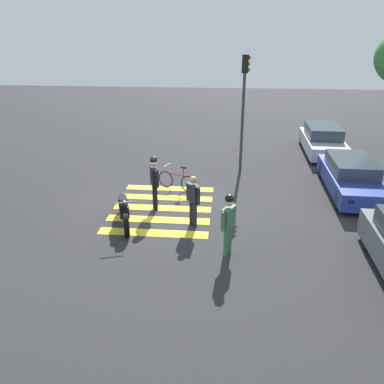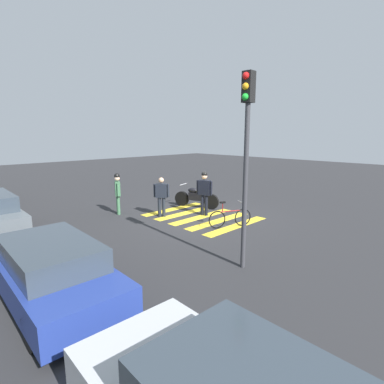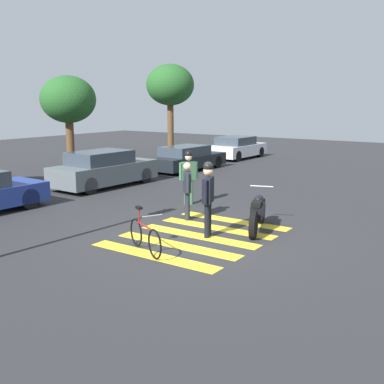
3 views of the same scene
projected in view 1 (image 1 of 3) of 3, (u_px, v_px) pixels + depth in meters
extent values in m
plane|color=#2B2B2D|center=(162.00, 208.00, 13.56)|extent=(60.00, 60.00, 0.00)
cylinder|color=black|center=(126.00, 225.00, 11.62)|extent=(0.70, 0.35, 0.69)
cylinder|color=black|center=(122.00, 204.00, 13.00)|extent=(0.70, 0.35, 0.69)
cube|color=black|center=(124.00, 208.00, 12.28)|extent=(0.85, 0.52, 0.36)
ellipsoid|color=black|center=(124.00, 203.00, 11.97)|extent=(0.53, 0.38, 0.24)
cube|color=black|center=(123.00, 199.00, 12.37)|extent=(0.49, 0.37, 0.12)
cylinder|color=#A5A5AD|center=(125.00, 202.00, 11.42)|extent=(0.23, 0.60, 0.04)
torus|color=black|center=(166.00, 179.00, 15.23)|extent=(0.33, 0.60, 0.65)
torus|color=black|center=(188.00, 184.00, 14.73)|extent=(0.33, 0.60, 0.65)
cylinder|color=maroon|center=(177.00, 175.00, 14.87)|extent=(0.39, 0.74, 0.04)
cylinder|color=maroon|center=(184.00, 172.00, 14.66)|extent=(0.04, 0.04, 0.34)
cube|color=black|center=(184.00, 167.00, 14.59)|extent=(0.18, 0.22, 0.06)
cylinder|color=#99999E|center=(168.00, 165.00, 14.95)|extent=(0.42, 0.23, 0.03)
cylinder|color=#1E232D|center=(192.00, 213.00, 12.28)|extent=(0.14, 0.14, 0.81)
cylinder|color=#1E232D|center=(195.00, 215.00, 12.14)|extent=(0.14, 0.14, 0.81)
cube|color=#1E232D|center=(193.00, 193.00, 11.95)|extent=(0.49, 0.45, 0.57)
sphere|color=tan|center=(193.00, 180.00, 11.78)|extent=(0.22, 0.22, 0.22)
cylinder|color=#1E232D|center=(188.00, 190.00, 12.17)|extent=(0.09, 0.09, 0.54)
cylinder|color=#1E232D|center=(198.00, 196.00, 11.73)|extent=(0.09, 0.09, 0.54)
cylinder|color=black|center=(155.00, 196.00, 13.41)|extent=(0.14, 0.14, 0.87)
cylinder|color=black|center=(156.00, 198.00, 13.25)|extent=(0.14, 0.14, 0.87)
cube|color=black|center=(154.00, 176.00, 13.05)|extent=(0.55, 0.37, 0.62)
sphere|color=tan|center=(154.00, 163.00, 12.87)|extent=(0.24, 0.24, 0.24)
cylinder|color=black|center=(153.00, 173.00, 13.32)|extent=(0.09, 0.09, 0.59)
cylinder|color=black|center=(156.00, 179.00, 12.77)|extent=(0.09, 0.09, 0.59)
sphere|color=black|center=(154.00, 160.00, 12.82)|extent=(0.25, 0.25, 0.25)
cylinder|color=#3F724C|center=(226.00, 242.00, 10.56)|extent=(0.14, 0.14, 0.82)
cylinder|color=#3F724C|center=(229.00, 239.00, 10.71)|extent=(0.14, 0.14, 0.82)
cube|color=#3F724C|center=(228.00, 218.00, 10.37)|extent=(0.52, 0.39, 0.58)
sphere|color=beige|center=(229.00, 202.00, 10.20)|extent=(0.22, 0.22, 0.22)
cylinder|color=#3F724C|center=(223.00, 222.00, 10.14)|extent=(0.09, 0.09, 0.55)
cylinder|color=#3F724C|center=(233.00, 214.00, 10.59)|extent=(0.09, 0.09, 0.55)
sphere|color=black|center=(229.00, 199.00, 10.16)|extent=(0.23, 0.23, 0.23)
cube|color=yellow|center=(170.00, 188.00, 15.21)|extent=(0.45, 3.35, 0.01)
cube|color=yellow|center=(166.00, 198.00, 14.38)|extent=(0.45, 3.35, 0.01)
cube|color=yellow|center=(162.00, 208.00, 13.56)|extent=(0.45, 3.35, 0.01)
cube|color=yellow|center=(158.00, 220.00, 12.73)|extent=(0.45, 3.35, 0.01)
cube|color=yellow|center=(153.00, 233.00, 11.90)|extent=(0.45, 3.35, 0.01)
cylinder|color=black|center=(345.00, 156.00, 17.97)|extent=(0.67, 0.24, 0.66)
cylinder|color=black|center=(311.00, 155.00, 18.13)|extent=(0.67, 0.24, 0.66)
cylinder|color=black|center=(332.00, 140.00, 20.65)|extent=(0.67, 0.24, 0.66)
cylinder|color=black|center=(302.00, 139.00, 20.82)|extent=(0.67, 0.24, 0.66)
cube|color=#B7BAC1|center=(323.00, 144.00, 19.33)|extent=(4.35, 1.86, 0.61)
cube|color=#333D47|center=(323.00, 131.00, 19.31)|extent=(2.37, 1.59, 0.54)
cube|color=#F2EDCC|center=(345.00, 155.00, 17.30)|extent=(0.09, 0.20, 0.12)
cube|color=#F2EDCC|center=(319.00, 154.00, 17.42)|extent=(0.09, 0.20, 0.12)
cylinder|color=black|center=(384.00, 202.00, 13.23)|extent=(0.66, 0.24, 0.65)
cylinder|color=black|center=(339.00, 200.00, 13.40)|extent=(0.66, 0.24, 0.65)
cylinder|color=black|center=(360.00, 171.00, 16.05)|extent=(0.66, 0.24, 0.65)
cylinder|color=black|center=(323.00, 170.00, 16.22)|extent=(0.66, 0.24, 0.65)
cube|color=navy|center=(351.00, 180.00, 14.67)|extent=(4.57, 1.84, 0.61)
cube|color=#333D47|center=(352.00, 165.00, 14.67)|extent=(2.49, 1.57, 0.47)
cube|color=#F2EDCC|center=(351.00, 201.00, 12.66)|extent=(0.09, 0.20, 0.12)
cylinder|color=black|center=(368.00, 238.00, 10.95)|extent=(0.64, 0.24, 0.63)
cylinder|color=#38383D|center=(242.00, 124.00, 16.29)|extent=(0.12, 0.12, 4.09)
cube|color=black|center=(245.00, 64.00, 15.37)|extent=(0.25, 0.25, 0.70)
sphere|color=red|center=(249.00, 57.00, 15.28)|extent=(0.16, 0.16, 0.16)
sphere|color=orange|center=(249.00, 64.00, 15.37)|extent=(0.16, 0.16, 0.16)
sphere|color=green|center=(248.00, 70.00, 15.46)|extent=(0.16, 0.16, 0.16)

